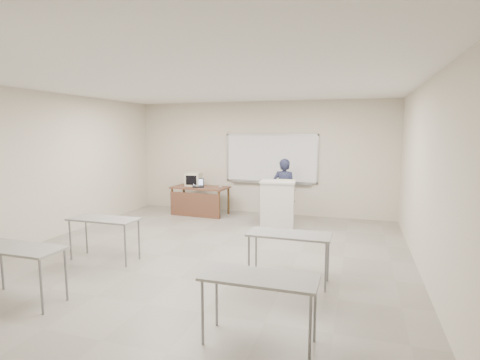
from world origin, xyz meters
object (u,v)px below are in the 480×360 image
(presenter, at_px, (284,190))
(keyboard, at_px, (285,180))
(whiteboard, at_px, (271,159))
(crt_monitor, at_px, (194,179))
(podium, at_px, (278,204))
(instructor_desk, at_px, (199,195))
(mouse, at_px, (220,187))
(laptop, at_px, (199,185))

(presenter, bearing_deg, keyboard, 106.02)
(whiteboard, xyz_separation_m, presenter, (0.51, -0.79, -0.70))
(crt_monitor, relative_size, keyboard, 1.06)
(podium, relative_size, keyboard, 2.69)
(instructor_desk, relative_size, mouse, 17.10)
(whiteboard, bearing_deg, crt_monitor, -164.96)
(instructor_desk, height_order, keyboard, keyboard)
(whiteboard, height_order, instructor_desk, whiteboard)
(laptop, xyz_separation_m, keyboard, (2.42, -0.64, 0.30))
(crt_monitor, bearing_deg, instructor_desk, -49.70)
(instructor_desk, relative_size, crt_monitor, 3.42)
(instructor_desk, distance_m, mouse, 0.61)
(podium, relative_size, laptop, 3.68)
(whiteboard, height_order, laptop, whiteboard)
(instructor_desk, relative_size, keyboard, 3.63)
(whiteboard, bearing_deg, instructor_desk, -156.21)
(crt_monitor, relative_size, mouse, 4.99)
(whiteboard, xyz_separation_m, keyboard, (0.65, -1.39, -0.37))
(crt_monitor, bearing_deg, podium, -26.36)
(crt_monitor, xyz_separation_m, mouse, (0.80, -0.08, -0.16))
(whiteboard, relative_size, keyboard, 6.08)
(laptop, bearing_deg, mouse, -11.21)
(crt_monitor, xyz_separation_m, presenter, (2.53, -0.24, -0.14))
(presenter, bearing_deg, whiteboard, -54.01)
(keyboard, height_order, presenter, presenter)
(podium, bearing_deg, whiteboard, 102.15)
(podium, xyz_separation_m, keyboard, (0.15, 0.08, 0.56))
(podium, bearing_deg, instructor_desk, 156.47)
(instructor_desk, height_order, podium, podium)
(presenter, bearing_deg, podium, 92.07)
(laptop, bearing_deg, whiteboard, -1.61)
(presenter, bearing_deg, crt_monitor, -2.53)
(instructor_desk, xyz_separation_m, laptop, (-0.00, 0.03, 0.25))
(keyboard, bearing_deg, whiteboard, 109.83)
(whiteboard, bearing_deg, keyboard, -64.91)
(laptop, height_order, keyboard, keyboard)
(podium, height_order, keyboard, keyboard)
(whiteboard, relative_size, instructor_desk, 1.67)
(mouse, relative_size, presenter, 0.06)
(podium, height_order, laptop, podium)
(podium, distance_m, mouse, 1.93)
(instructor_desk, bearing_deg, presenter, 3.19)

